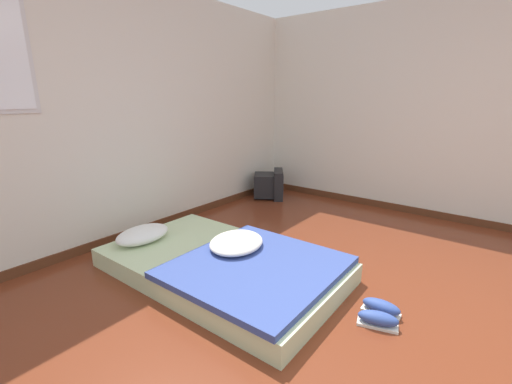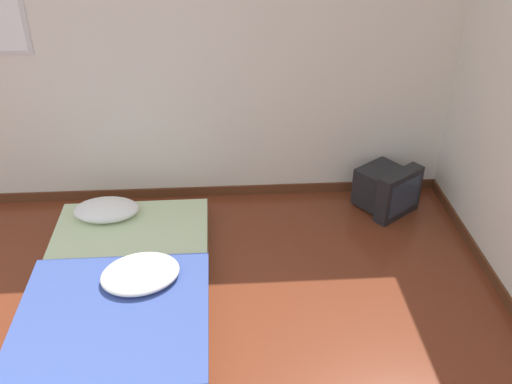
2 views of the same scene
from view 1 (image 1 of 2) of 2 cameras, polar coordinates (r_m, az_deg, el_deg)
The scene contains 6 objects.
ground_plane at distance 2.22m, azimuth 22.09°, elevation -27.47°, with size 20.00×20.00×0.00m, color maroon.
wall_back at distance 3.62m, azimuth -26.21°, elevation 11.17°, with size 8.37×0.08×2.60m.
wall_right at distance 4.65m, azimuth 34.46°, elevation 10.61°, with size 0.08×8.17×2.60m.
mattress_bed at distance 2.99m, azimuth -5.67°, elevation -11.61°, with size 1.23×2.04×0.31m.
crt_tv at distance 5.14m, azimuth 2.33°, elevation 1.24°, with size 0.58×0.59×0.42m.
sneaker_pair at distance 2.62m, azimuth 19.90°, elevation -18.46°, with size 0.30×0.30×0.10m.
Camera 1 is at (-1.62, -0.32, 1.48)m, focal length 24.00 mm.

